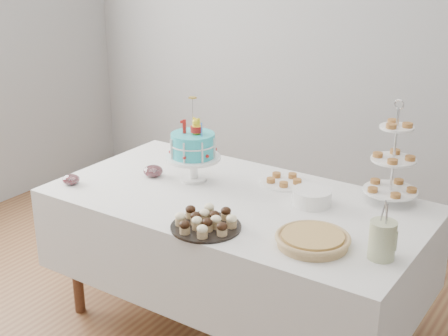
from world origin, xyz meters
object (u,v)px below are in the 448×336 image
Objects in this scene: cupcake_tray at (206,221)px; utensil_pitcher at (382,239)px; tiered_stand at (393,160)px; jam_bowl_a at (71,180)px; jam_bowl_b at (153,171)px; table at (235,238)px; birthday_cake at (193,159)px; plate_stack at (312,197)px; pastry_plate at (284,181)px; pie at (313,239)px.

utensil_pitcher reaches higher than cupcake_tray.
tiered_stand is 1.68m from jam_bowl_a.
jam_bowl_a is 0.44m from jam_bowl_b.
birthday_cake reaches higher than table.
plate_stack reaches higher than pastry_plate.
cupcake_tray is 0.72m from jam_bowl_b.
jam_bowl_a reaches higher than pastry_plate.
table is at bearing 101.26° from cupcake_tray.
table is 0.41m from pastry_plate.
plate_stack reaches higher than table.
utensil_pitcher reaches higher than table.
utensil_pitcher is (0.73, -0.50, 0.07)m from pastry_plate.
jam_bowl_b is (-0.90, -0.14, -0.01)m from plate_stack.
pastry_plate is 2.78× the size of jam_bowl_a.
birthday_cake is 0.67m from jam_bowl_a.
jam_bowl_a is at bearing 177.85° from cupcake_tray.
tiered_stand is at bearing 111.22° from utensil_pitcher.
jam_bowl_a is 1.69m from utensil_pitcher.
tiered_stand reaches higher than plate_stack.
birthday_cake is 1.20m from utensil_pitcher.
plate_stack is at bearing -8.56° from birthday_cake.
jam_bowl_b is 0.43× the size of utensil_pitcher.
plate_stack reaches higher than pie.
pie is at bearing 3.43° from jam_bowl_a.
plate_stack is at bearing 22.44° from table.
birthday_cake is 0.94m from pie.
jam_bowl_b is at bearing 149.26° from cupcake_tray.
tiered_stand is at bearing 80.38° from pie.
table is at bearing -148.96° from tiered_stand.
birthday_cake is at bearing 38.37° from jam_bowl_a.
utensil_pitcher is at bearing -7.97° from jam_bowl_b.
tiered_stand is 4.87× the size of jam_bowl_b.
jam_bowl_b is (-0.22, -0.07, -0.09)m from birthday_cake.
table is 17.73× the size of jam_bowl_b.
cupcake_tray is at bearing -162.49° from utensil_pitcher.
utensil_pitcher reaches higher than jam_bowl_a.
jam_bowl_a is at bearing -158.44° from table.
pastry_plate is at bearing 145.97° from plate_stack.
pastry_plate is (0.43, 0.23, -0.11)m from birthday_cake.
jam_bowl_a is at bearing -170.54° from utensil_pitcher.
plate_stack is at bearing 9.02° from jam_bowl_b.
pie is 0.68m from tiered_stand.
cupcake_tray is 0.99m from tiered_stand.
plate_stack is (-0.31, -0.25, -0.18)m from tiered_stand.
tiered_stand is at bearing 9.09° from pastry_plate.
jam_bowl_b is (-1.21, -0.40, -0.19)m from tiered_stand.
tiered_stand reaches higher than pie.
utensil_pitcher is at bearing -73.46° from tiered_stand.
table is 0.48m from birthday_cake.
birthday_cake reaches higher than cupcake_tray.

